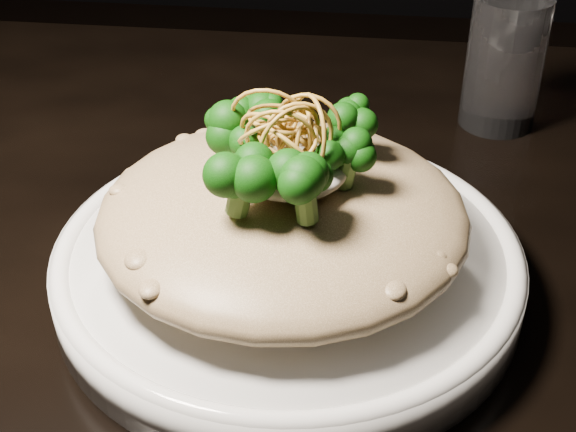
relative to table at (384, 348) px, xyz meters
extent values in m
cube|color=black|center=(0.00, 0.00, 0.06)|extent=(1.10, 0.80, 0.04)
cylinder|color=black|center=(-0.48, 0.33, -0.31)|extent=(0.05, 0.05, 0.71)
cylinder|color=silver|center=(-0.07, -0.03, 0.10)|extent=(0.30, 0.30, 0.03)
ellipsoid|color=brown|center=(-0.07, -0.04, 0.14)|extent=(0.23, 0.23, 0.05)
ellipsoid|color=white|center=(-0.07, -0.04, 0.18)|extent=(0.07, 0.07, 0.02)
cylinder|color=silver|center=(0.09, 0.21, 0.14)|extent=(0.08, 0.08, 0.12)
camera|label=1|loc=(-0.02, -0.44, 0.42)|focal=50.00mm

